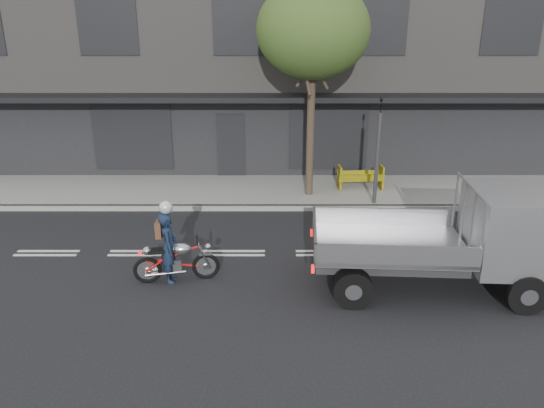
% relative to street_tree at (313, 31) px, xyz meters
% --- Properties ---
extents(ground, '(80.00, 80.00, 0.00)m').
position_rel_street_tree_xyz_m(ground, '(-2.20, -4.20, -5.28)').
color(ground, black).
rests_on(ground, ground).
extents(sidewalk, '(32.00, 3.20, 0.15)m').
position_rel_street_tree_xyz_m(sidewalk, '(-2.20, 0.50, -5.20)').
color(sidewalk, gray).
rests_on(sidewalk, ground).
extents(kerb, '(32.00, 0.20, 0.15)m').
position_rel_street_tree_xyz_m(kerb, '(-2.20, -1.10, -5.20)').
color(kerb, gray).
rests_on(kerb, ground).
extents(building_main, '(26.00, 10.00, 8.00)m').
position_rel_street_tree_xyz_m(building_main, '(-2.20, 7.10, -1.28)').
color(building_main, slate).
rests_on(building_main, ground).
extents(street_tree, '(3.40, 3.40, 6.74)m').
position_rel_street_tree_xyz_m(street_tree, '(0.00, 0.00, 0.00)').
color(street_tree, '#382B21').
rests_on(street_tree, ground).
extents(traffic_light_pole, '(0.12, 0.12, 3.50)m').
position_rel_street_tree_xyz_m(traffic_light_pole, '(2.00, -0.85, -3.63)').
color(traffic_light_pole, '#2D2D30').
rests_on(traffic_light_pole, ground).
extents(motorcycle, '(1.95, 0.57, 1.01)m').
position_rel_street_tree_xyz_m(motorcycle, '(-3.40, -5.62, -4.76)').
color(motorcycle, black).
rests_on(motorcycle, ground).
extents(rider, '(0.49, 0.66, 1.67)m').
position_rel_street_tree_xyz_m(rider, '(-3.55, -5.62, -4.44)').
color(rider, '#142139').
rests_on(rider, ground).
extents(flatbed_ute, '(5.35, 2.44, 2.43)m').
position_rel_street_tree_xyz_m(flatbed_ute, '(3.51, -6.02, -3.89)').
color(flatbed_ute, black).
rests_on(flatbed_ute, ground).
extents(construction_barrier, '(1.55, 0.71, 0.84)m').
position_rel_street_tree_xyz_m(construction_barrier, '(1.76, 0.31, -4.70)').
color(construction_barrier, '#FFEB0D').
rests_on(construction_barrier, sidewalk).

